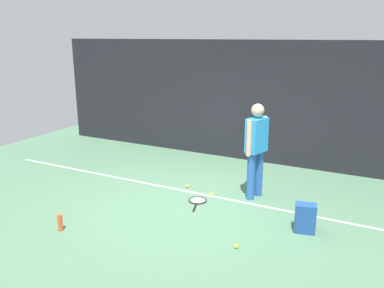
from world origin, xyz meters
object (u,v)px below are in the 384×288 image
at_px(tennis_ball_by_fence, 236,246).
at_px(tennis_racket, 197,201).
at_px(tennis_ball_mid_court, 211,194).
at_px(water_bottle, 60,223).
at_px(tennis_player, 256,145).
at_px(backpack, 305,218).
at_px(tennis_ball_near_player, 188,186).

bearing_deg(tennis_ball_by_fence, tennis_racket, 135.24).
distance_m(tennis_ball_mid_court, water_bottle, 2.67).
relative_size(tennis_player, tennis_ball_mid_court, 25.76).
distance_m(backpack, water_bottle, 3.64).
bearing_deg(tennis_ball_mid_court, tennis_player, 22.56).
xyz_separation_m(tennis_ball_near_player, tennis_ball_mid_court, (0.56, -0.14, 0.00)).
relative_size(tennis_player, water_bottle, 6.67).
distance_m(tennis_player, tennis_racket, 1.42).
distance_m(tennis_ball_by_fence, water_bottle, 2.62).
relative_size(tennis_ball_near_player, water_bottle, 0.26).
bearing_deg(tennis_ball_mid_court, water_bottle, -123.20).
bearing_deg(tennis_ball_by_fence, tennis_player, 100.86).
relative_size(tennis_player, tennis_ball_by_fence, 25.76).
relative_size(tennis_racket, tennis_ball_near_player, 9.66).
distance_m(tennis_player, water_bottle, 3.44).
distance_m(tennis_ball_near_player, tennis_ball_by_fence, 2.31).
height_order(tennis_player, tennis_racket, tennis_player).
bearing_deg(water_bottle, tennis_ball_by_fence, 15.91).
bearing_deg(tennis_ball_near_player, tennis_player, 7.11).
height_order(tennis_racket, tennis_ball_mid_court, tennis_ball_mid_court).
bearing_deg(tennis_racket, tennis_ball_near_player, 25.23).
relative_size(backpack, tennis_ball_near_player, 6.67).
height_order(tennis_player, tennis_ball_near_player, tennis_player).
bearing_deg(tennis_ball_mid_court, tennis_ball_by_fence, -55.16).
xyz_separation_m(tennis_ball_by_fence, water_bottle, (-2.52, -0.72, 0.09)).
bearing_deg(tennis_ball_mid_court, tennis_ball_near_player, 166.49).
bearing_deg(backpack, water_bottle, 14.01).
height_order(tennis_ball_by_fence, tennis_ball_mid_court, same).
xyz_separation_m(tennis_player, tennis_ball_by_fence, (0.35, -1.81, -0.93)).
bearing_deg(tennis_ball_near_player, tennis_ball_by_fence, -45.57).
bearing_deg(tennis_player, tennis_ball_mid_court, -50.35).
bearing_deg(tennis_racket, tennis_ball_mid_court, -33.85).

